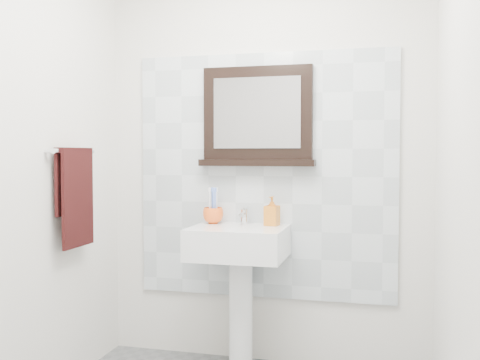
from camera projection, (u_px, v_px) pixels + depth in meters
name	position (u px, v px, depth m)	size (l,w,h in m)	color
back_wall	(265.00, 160.00, 3.45)	(2.00, 0.01, 2.50)	silver
front_wall	(68.00, 169.00, 1.32)	(2.00, 0.01, 2.50)	silver
left_wall	(8.00, 162.00, 2.64)	(0.01, 2.20, 2.50)	silver
right_wall	(460.00, 163.00, 2.13)	(0.01, 2.20, 2.50)	silver
splashback	(264.00, 176.00, 3.44)	(1.60, 0.02, 1.50)	silver
pedestal_sink	(239.00, 258.00, 3.28)	(0.55, 0.44, 0.96)	white
toothbrush_cup	(213.00, 215.00, 3.43)	(0.12, 0.12, 0.10)	#FF601E
toothbrushes	(214.00, 203.00, 3.43)	(0.05, 0.04, 0.21)	white
soap_dispenser	(272.00, 211.00, 3.33)	(0.08, 0.08, 0.17)	#CE5018
framed_mirror	(258.00, 119.00, 3.41)	(0.71, 0.11, 0.60)	black
towel_bar	(73.00, 151.00, 3.10)	(0.07, 0.40, 0.03)	silver
hand_towel	(75.00, 189.00, 3.11)	(0.06, 0.30, 0.55)	black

